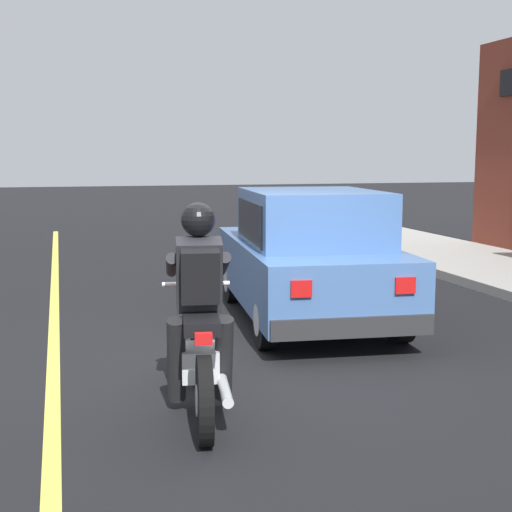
# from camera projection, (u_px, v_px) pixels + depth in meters

# --- Properties ---
(ground_plane) EXTENTS (80.00, 80.00, 0.00)m
(ground_plane) POSITION_uv_depth(u_px,v_px,m) (253.00, 368.00, 6.64)
(ground_plane) COLOR black
(lane_stripe) EXTENTS (0.12, 19.80, 0.01)m
(lane_stripe) POSITION_uv_depth(u_px,v_px,m) (54.00, 311.00, 9.03)
(lane_stripe) COLOR #D1C64C
(lane_stripe) RESTS_ON ground
(motorcycle_with_rider) EXTENTS (0.64, 2.01, 1.62)m
(motorcycle_with_rider) POSITION_uv_depth(u_px,v_px,m) (199.00, 325.00, 5.48)
(motorcycle_with_rider) COLOR black
(motorcycle_with_rider) RESTS_ON ground
(car_hatchback) EXTENTS (1.99, 3.92, 1.57)m
(car_hatchback) POSITION_uv_depth(u_px,v_px,m) (308.00, 258.00, 8.44)
(car_hatchback) COLOR black
(car_hatchback) RESTS_ON ground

